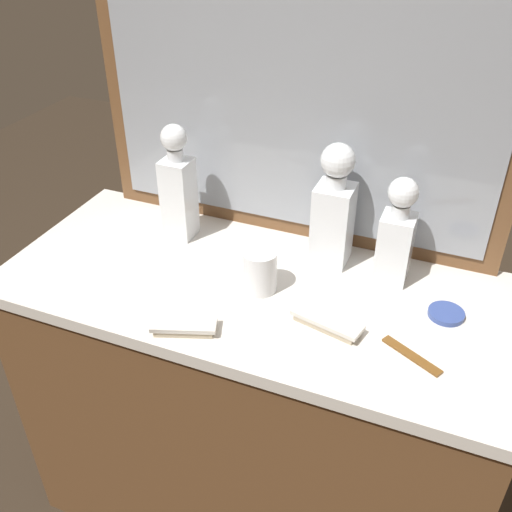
{
  "coord_description": "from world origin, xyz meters",
  "views": [
    {
      "loc": [
        0.41,
        -1.01,
        1.68
      ],
      "look_at": [
        0.0,
        0.0,
        0.94
      ],
      "focal_mm": 40.58,
      "sensor_mm": 36.0,
      "label": 1
    }
  ],
  "objects_px": {
    "crystal_decanter_center": "(178,193)",
    "silver_brush_left": "(327,322)",
    "crystal_decanter_left": "(333,216)",
    "tortoiseshell_comb": "(412,356)",
    "porcelain_dish": "(446,314)",
    "crystal_tumbler_far_right": "(260,272)",
    "crystal_decanter_rear": "(396,240)",
    "silver_brush_right": "(184,326)"
  },
  "relations": [
    {
      "from": "crystal_decanter_left",
      "to": "crystal_decanter_rear",
      "type": "xyz_separation_m",
      "value": [
        0.16,
        -0.02,
        -0.02
      ]
    },
    {
      "from": "crystal_decanter_rear",
      "to": "silver_brush_right",
      "type": "relative_size",
      "value": 1.79
    },
    {
      "from": "crystal_tumbler_far_right",
      "to": "tortoiseshell_comb",
      "type": "height_order",
      "value": "crystal_tumbler_far_right"
    },
    {
      "from": "silver_brush_right",
      "to": "porcelain_dish",
      "type": "relative_size",
      "value": 1.88
    },
    {
      "from": "tortoiseshell_comb",
      "to": "crystal_tumbler_far_right",
      "type": "bearing_deg",
      "value": 165.5
    },
    {
      "from": "silver_brush_right",
      "to": "silver_brush_left",
      "type": "bearing_deg",
      "value": 24.66
    },
    {
      "from": "silver_brush_left",
      "to": "porcelain_dish",
      "type": "bearing_deg",
      "value": 29.97
    },
    {
      "from": "crystal_tumbler_far_right",
      "to": "porcelain_dish",
      "type": "distance_m",
      "value": 0.42
    },
    {
      "from": "silver_brush_left",
      "to": "porcelain_dish",
      "type": "relative_size",
      "value": 2.08
    },
    {
      "from": "crystal_decanter_center",
      "to": "crystal_decanter_left",
      "type": "bearing_deg",
      "value": 4.98
    },
    {
      "from": "crystal_decanter_center",
      "to": "silver_brush_left",
      "type": "relative_size",
      "value": 1.89
    },
    {
      "from": "silver_brush_left",
      "to": "porcelain_dish",
      "type": "distance_m",
      "value": 0.27
    },
    {
      "from": "crystal_decanter_rear",
      "to": "porcelain_dish",
      "type": "relative_size",
      "value": 3.36
    },
    {
      "from": "crystal_decanter_rear",
      "to": "crystal_decanter_center",
      "type": "bearing_deg",
      "value": -178.58
    },
    {
      "from": "crystal_decanter_rear",
      "to": "silver_brush_left",
      "type": "distance_m",
      "value": 0.26
    },
    {
      "from": "crystal_decanter_center",
      "to": "silver_brush_right",
      "type": "relative_size",
      "value": 2.09
    },
    {
      "from": "crystal_tumbler_far_right",
      "to": "silver_brush_right",
      "type": "relative_size",
      "value": 0.7
    },
    {
      "from": "silver_brush_left",
      "to": "tortoiseshell_comb",
      "type": "relative_size",
      "value": 1.25
    },
    {
      "from": "crystal_decanter_center",
      "to": "porcelain_dish",
      "type": "height_order",
      "value": "crystal_decanter_center"
    },
    {
      "from": "porcelain_dish",
      "to": "tortoiseshell_comb",
      "type": "relative_size",
      "value": 0.6
    },
    {
      "from": "crystal_decanter_center",
      "to": "silver_brush_left",
      "type": "bearing_deg",
      "value": -24.72
    },
    {
      "from": "crystal_decanter_left",
      "to": "crystal_decanter_center",
      "type": "bearing_deg",
      "value": -175.02
    },
    {
      "from": "crystal_decanter_left",
      "to": "tortoiseshell_comb",
      "type": "height_order",
      "value": "crystal_decanter_left"
    },
    {
      "from": "crystal_tumbler_far_right",
      "to": "crystal_decanter_rear",
      "type": "bearing_deg",
      "value": 29.83
    },
    {
      "from": "crystal_decanter_center",
      "to": "silver_brush_right",
      "type": "bearing_deg",
      "value": -60.9
    },
    {
      "from": "crystal_decanter_rear",
      "to": "silver_brush_right",
      "type": "xyz_separation_m",
      "value": [
        -0.37,
        -0.36,
        -0.09
      ]
    },
    {
      "from": "silver_brush_left",
      "to": "crystal_decanter_left",
      "type": "bearing_deg",
      "value": 104.81
    },
    {
      "from": "silver_brush_right",
      "to": "crystal_tumbler_far_right",
      "type": "bearing_deg",
      "value": 65.06
    },
    {
      "from": "crystal_decanter_left",
      "to": "silver_brush_right",
      "type": "bearing_deg",
      "value": -119.19
    },
    {
      "from": "crystal_decanter_rear",
      "to": "tortoiseshell_comb",
      "type": "height_order",
      "value": "crystal_decanter_rear"
    },
    {
      "from": "silver_brush_left",
      "to": "tortoiseshell_comb",
      "type": "height_order",
      "value": "silver_brush_left"
    },
    {
      "from": "crystal_decanter_center",
      "to": "porcelain_dish",
      "type": "xyz_separation_m",
      "value": [
        0.7,
        -0.08,
        -0.12
      ]
    },
    {
      "from": "crystal_decanter_left",
      "to": "tortoiseshell_comb",
      "type": "xyz_separation_m",
      "value": [
        0.25,
        -0.27,
        -0.12
      ]
    },
    {
      "from": "silver_brush_right",
      "to": "tortoiseshell_comb",
      "type": "relative_size",
      "value": 1.13
    },
    {
      "from": "crystal_decanter_center",
      "to": "crystal_decanter_rear",
      "type": "xyz_separation_m",
      "value": [
        0.56,
        0.01,
        -0.02
      ]
    },
    {
      "from": "crystal_decanter_center",
      "to": "tortoiseshell_comb",
      "type": "distance_m",
      "value": 0.7
    },
    {
      "from": "silver_brush_right",
      "to": "silver_brush_left",
      "type": "relative_size",
      "value": 0.9
    },
    {
      "from": "crystal_decanter_left",
      "to": "crystal_decanter_rear",
      "type": "relative_size",
      "value": 1.17
    },
    {
      "from": "crystal_tumbler_far_right",
      "to": "silver_brush_right",
      "type": "xyz_separation_m",
      "value": [
        -0.09,
        -0.2,
        -0.03
      ]
    },
    {
      "from": "porcelain_dish",
      "to": "crystal_tumbler_far_right",
      "type": "bearing_deg",
      "value": -171.48
    },
    {
      "from": "tortoiseshell_comb",
      "to": "silver_brush_left",
      "type": "bearing_deg",
      "value": 172.66
    },
    {
      "from": "porcelain_dish",
      "to": "silver_brush_right",
      "type": "bearing_deg",
      "value": -152.85
    }
  ]
}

